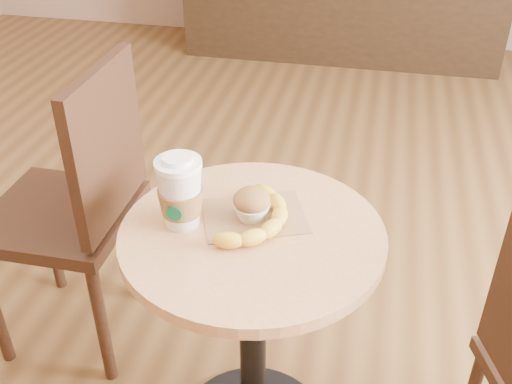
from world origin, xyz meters
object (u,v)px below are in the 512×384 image
(cafe_table, at_px, (253,309))
(muffin, at_px, (252,204))
(coffee_cup, at_px, (180,194))
(chair_left, at_px, (78,203))
(banana, at_px, (259,217))

(cafe_table, xyz_separation_m, muffin, (-0.01, 0.04, 0.29))
(cafe_table, xyz_separation_m, coffee_cup, (-0.17, -0.01, 0.33))
(chair_left, xyz_separation_m, banana, (0.62, -0.26, 0.23))
(muffin, xyz_separation_m, banana, (0.02, -0.02, -0.02))
(coffee_cup, xyz_separation_m, muffin, (0.15, 0.05, -0.04))
(chair_left, bearing_deg, muffin, 67.84)
(chair_left, distance_m, muffin, 0.70)
(cafe_table, bearing_deg, muffin, 104.42)
(chair_left, xyz_separation_m, coffee_cup, (0.45, -0.29, 0.29))
(chair_left, distance_m, coffee_cup, 0.61)
(coffee_cup, height_order, banana, coffee_cup)
(coffee_cup, distance_m, banana, 0.19)
(cafe_table, bearing_deg, chair_left, 154.94)
(chair_left, xyz_separation_m, muffin, (0.60, -0.24, 0.25))
(muffin, bearing_deg, banana, -38.89)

